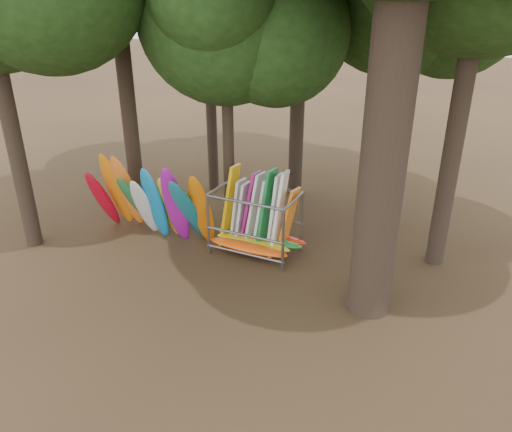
% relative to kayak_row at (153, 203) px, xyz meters
% --- Properties ---
extents(ground, '(120.00, 120.00, 0.00)m').
position_rel_kayak_row_xyz_m(ground, '(3.04, -1.11, -1.32)').
color(ground, '#47331E').
rests_on(ground, ground).
extents(lake, '(160.00, 160.00, 0.00)m').
position_rel_kayak_row_xyz_m(lake, '(3.04, 58.89, -1.32)').
color(lake, gray).
rests_on(lake, ground).
extents(far_shore, '(160.00, 4.00, 4.00)m').
position_rel_kayak_row_xyz_m(far_shore, '(3.04, 108.89, 0.68)').
color(far_shore, black).
rests_on(far_shore, ground).
extents(oak_5, '(6.16, 6.16, 9.78)m').
position_rel_kayak_row_xyz_m(oak_5, '(1.96, 1.77, 5.77)').
color(oak_5, black).
rests_on(oak_5, ground).
extents(kayak_row, '(4.65, 2.01, 3.11)m').
position_rel_kayak_row_xyz_m(kayak_row, '(0.00, 0.00, 0.00)').
color(kayak_row, '#B5091E').
rests_on(kayak_row, ground).
extents(storage_rack, '(3.16, 1.57, 2.88)m').
position_rel_kayak_row_xyz_m(storage_rack, '(3.50, 0.64, -0.33)').
color(storage_rack, slate).
rests_on(storage_rack, ground).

